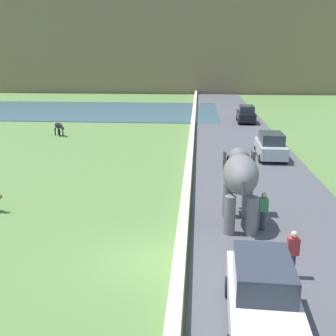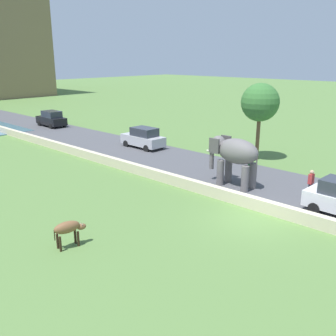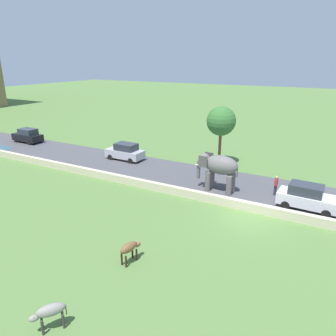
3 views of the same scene
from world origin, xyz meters
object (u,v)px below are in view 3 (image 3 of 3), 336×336
Objects in this scene: car_silver at (125,152)px; car_black at (28,136)px; cow_grey at (50,312)px; person_beside_elephant at (229,179)px; cow_brown at (130,248)px; elephant at (218,167)px; person_trailing at (276,185)px; car_white at (307,197)px.

car_black is (-0.00, 15.02, 0.00)m from car_silver.
cow_grey is at bearing -151.39° from car_silver.
car_silver is 21.90m from cow_grey.
person_beside_elephant reaches higher than cow_brown.
elephant is at bearing -3.25° from cow_brown.
person_trailing is at bearing -21.54° from cow_brown.
cow_grey is at bearing 175.18° from person_beside_elephant.
car_silver and car_black have the same top height.
person_trailing is at bearing 61.88° from car_white.
person_beside_elephant is 0.40× the size of car_black.
elephant is 0.86× the size of car_silver.
person_trailing is 1.15× the size of cow_brown.
person_beside_elephant is (0.90, -0.64, -1.16)m from elephant.
person_beside_elephant is at bearing 95.85° from person_trailing.
elephant reaches higher than car_black.
cow_brown is (-12.32, 4.86, -0.04)m from person_trailing.
car_black reaches higher than person_trailing.
person_trailing is 30.59m from car_black.
car_white reaches higher than cow_grey.
cow_brown and cow_grey have the same top height.
cow_grey is at bearing 178.12° from cow_brown.
car_white is (-1.27, -2.38, 0.03)m from person_trailing.
person_beside_elephant is 1.15× the size of cow_brown.
person_trailing reaches higher than cow_brown.
car_black is at bearing 84.54° from car_white.
person_beside_elephant is at bearing 81.41° from car_white.
cow_brown is (-14.20, -25.67, -0.06)m from car_black.
car_silver is at bearing 80.02° from car_white.
car_silver is at bearing 83.10° from person_trailing.
car_silver reaches higher than cow_grey.
car_black is 3.08× the size of cow_grey.
car_silver is (3.14, 11.28, -1.14)m from elephant.
car_silver is at bearing 74.42° from elephant.
cow_brown is at bearing -118.95° from car_black.
cow_grey is (-5.02, 0.16, 0.00)m from cow_brown.
elephant is 26.51m from car_black.
car_silver is 15.02m from car_black.
person_trailing is 18.06m from cow_grey.
cow_brown is at bearing -143.13° from car_silver.
elephant reaches higher than cow_grey.
elephant is 2.13× the size of person_trailing.
car_white is at bearing -33.24° from cow_brown.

